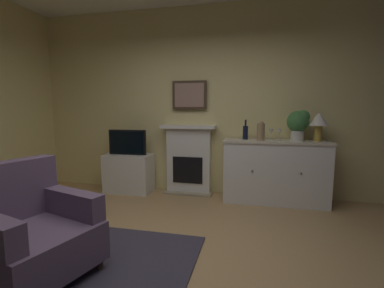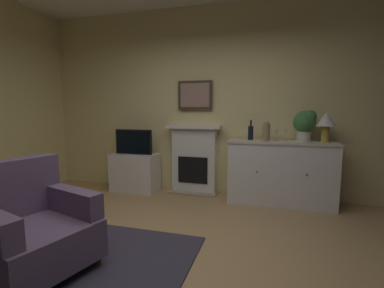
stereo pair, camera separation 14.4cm
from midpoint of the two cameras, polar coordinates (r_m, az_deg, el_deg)
name	(u,v)px [view 1 (the left image)]	position (r m, az deg, el deg)	size (l,w,h in m)	color
ground_plane	(163,273)	(2.58, -7.89, -25.48)	(5.82, 4.54, 0.10)	tan
wall_rear	(208,102)	(4.34, 2.38, 8.95)	(5.82, 0.06, 2.94)	#EAD68C
area_rug	(62,279)	(2.62, -27.43, -24.11)	(1.97, 1.88, 0.02)	#383342
fireplace_unit	(189,159)	(4.34, -1.63, -3.26)	(0.87, 0.30, 1.10)	white
framed_picture	(189,95)	(4.32, -1.53, 10.29)	(0.55, 0.04, 0.45)	#473323
sideboard_cabinet	(275,172)	(4.06, 16.16, -5.63)	(1.47, 0.49, 0.91)	white
table_lamp	(319,121)	(4.04, 24.33, 4.42)	(0.26, 0.26, 0.40)	#B79338
wine_bottle	(245,132)	(4.02, 10.24, 2.48)	(0.08, 0.08, 0.29)	black
wine_glass_left	(271,132)	(3.97, 15.42, 2.48)	(0.07, 0.07, 0.16)	silver
wine_glass_center	(279,132)	(3.97, 17.01, 2.42)	(0.07, 0.07, 0.16)	silver
vase_decorative	(261,131)	(3.92, 13.35, 2.75)	(0.11, 0.11, 0.28)	#9E7F5B
tv_cabinet	(129,173)	(4.58, -14.09, -5.96)	(0.75, 0.42, 0.62)	white
tv_set	(127,142)	(4.48, -14.43, 0.36)	(0.62, 0.07, 0.40)	black
potted_plant_small	(299,123)	(4.04, 20.70, 4.27)	(0.30, 0.30, 0.43)	beige
armchair	(30,231)	(2.62, -32.45, -15.33)	(0.99, 0.95, 0.92)	#604C66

